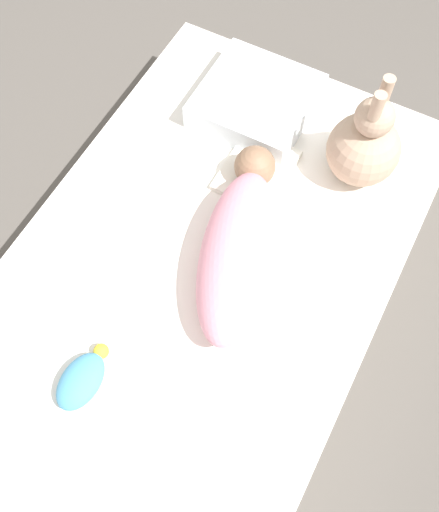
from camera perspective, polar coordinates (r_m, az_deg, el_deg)
ground_plane at (r=1.80m, az=-1.45°, el=-3.74°), size 12.00×12.00×0.00m
bed_mattress at (r=1.69m, az=-1.54°, el=-2.22°), size 1.50×0.95×0.23m
burp_cloth at (r=1.72m, az=3.72°, el=8.08°), size 0.23×0.18×0.02m
swaddled_baby at (r=1.52m, az=1.89°, el=0.99°), size 0.59×0.33×0.16m
pillow at (r=1.84m, az=3.51°, el=14.51°), size 0.32×0.32×0.08m
bunny_plush at (r=1.68m, az=13.67°, el=10.20°), size 0.20×0.20×0.35m
turtle_plush at (r=1.48m, az=-12.97°, el=-11.40°), size 0.18×0.09×0.06m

